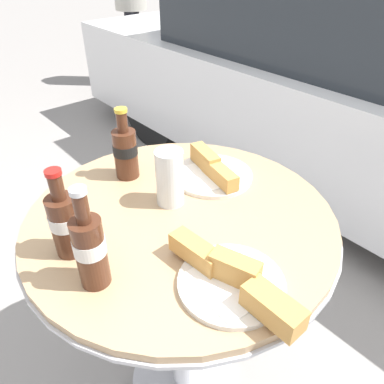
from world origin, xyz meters
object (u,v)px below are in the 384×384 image
(cola_bottle_right, at_px, (65,222))
(drinking_glass, at_px, (170,180))
(cola_bottle_center, at_px, (90,248))
(lunch_plate_far, at_px, (233,279))
(cola_bottle_left, at_px, (125,151))
(lunch_plate_near, at_px, (212,171))
(bistro_table, at_px, (181,260))

(cola_bottle_right, relative_size, drinking_glass, 1.40)
(cola_bottle_center, relative_size, drinking_glass, 1.52)
(drinking_glass, bearing_deg, cola_bottle_center, -67.54)
(cola_bottle_center, relative_size, lunch_plate_far, 0.71)
(cola_bottle_center, distance_m, drinking_glass, 0.31)
(drinking_glass, bearing_deg, lunch_plate_far, -15.49)
(drinking_glass, bearing_deg, cola_bottle_right, -89.64)
(cola_bottle_left, height_order, cola_bottle_right, cola_bottle_right)
(cola_bottle_center, distance_m, lunch_plate_near, 0.47)
(bistro_table, bearing_deg, lunch_plate_near, 112.45)
(bistro_table, distance_m, cola_bottle_left, 0.34)
(lunch_plate_near, bearing_deg, lunch_plate_far, -37.61)
(cola_bottle_right, height_order, cola_bottle_center, cola_bottle_center)
(cola_bottle_right, bearing_deg, lunch_plate_far, 32.23)
(drinking_glass, height_order, lunch_plate_near, drinking_glass)
(cola_bottle_center, bearing_deg, bistro_table, 102.49)
(bistro_table, relative_size, lunch_plate_near, 3.44)
(lunch_plate_near, relative_size, lunch_plate_far, 0.72)
(bistro_table, height_order, lunch_plate_far, lunch_plate_far)
(cola_bottle_center, bearing_deg, cola_bottle_right, 178.88)
(cola_bottle_right, distance_m, cola_bottle_center, 0.12)
(cola_bottle_center, distance_m, lunch_plate_far, 0.28)
(bistro_table, relative_size, cola_bottle_center, 3.48)
(bistro_table, height_order, cola_bottle_left, cola_bottle_left)
(bistro_table, relative_size, lunch_plate_far, 2.47)
(cola_bottle_center, height_order, lunch_plate_near, cola_bottle_center)
(bistro_table, height_order, drinking_glass, drinking_glass)
(cola_bottle_right, height_order, drinking_glass, cola_bottle_right)
(bistro_table, distance_m, cola_bottle_right, 0.37)
(bistro_table, xyz_separation_m, lunch_plate_near, (-0.07, 0.18, 0.18))
(cola_bottle_center, xyz_separation_m, lunch_plate_far, (0.19, 0.20, -0.07))
(lunch_plate_near, bearing_deg, cola_bottle_left, -132.61)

